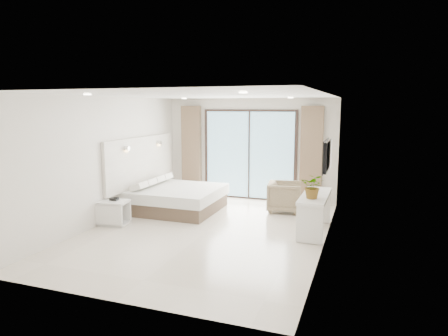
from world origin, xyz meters
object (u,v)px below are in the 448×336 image
Objects in this scene: console_desk at (315,205)px; armchair at (285,195)px; nightstand at (114,213)px; bed at (176,198)px.

armchair is at bearing 122.42° from console_desk.
nightstand is at bearing 117.75° from armchair.
armchair reaches higher than console_desk.
armchair is at bearing 17.28° from bed.
console_desk is 2.04× the size of armchair.
bed is 2.53× the size of armchair.
console_desk reaches higher than nightstand.
console_desk is 1.63m from armchair.
armchair is (3.19, 2.29, 0.13)m from nightstand.
nightstand is 0.39× the size of console_desk.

